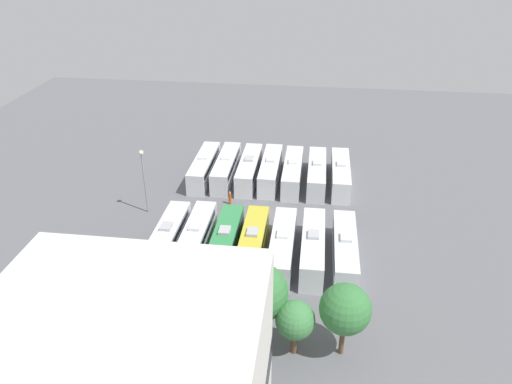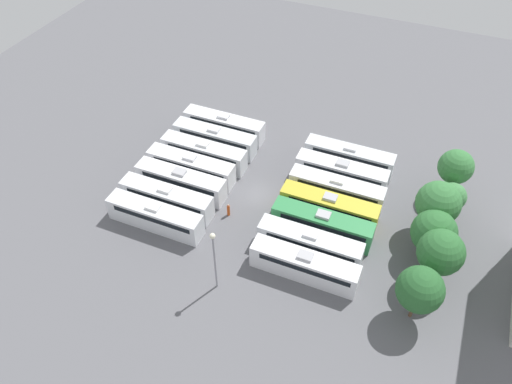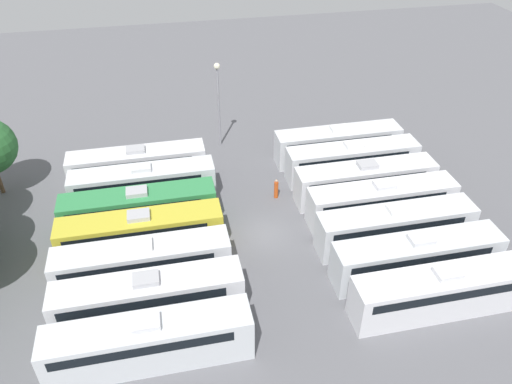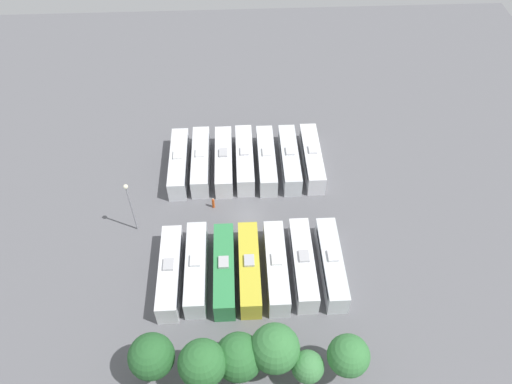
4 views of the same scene
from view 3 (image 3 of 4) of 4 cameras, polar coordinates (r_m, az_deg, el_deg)
The scene contains 17 objects.
ground_plane at distance 39.26m, azimuth 1.06°, elevation -4.84°, with size 114.04×114.04×0.00m, color slate.
bus_0 at distance 34.63m, azimuth 20.47°, elevation -10.54°, with size 2.47×11.95×3.46m.
bus_1 at distance 36.53m, azimuth 17.85°, elevation -7.05°, with size 2.47×11.95×3.46m.
bus_2 at distance 38.72m, azimuth 15.60°, elevation -3.80°, with size 2.47×11.95×3.46m.
bus_3 at distance 41.03m, azimuth 14.11°, elevation -1.03°, with size 2.47×11.95×3.46m.
bus_4 at distance 43.19m, azimuth 12.32°, elevation 1.28°, with size 2.47×11.95×3.46m.
bus_5 at distance 45.79m, azimuth 10.88°, elevation 3.60°, with size 2.47×11.95×3.46m.
bus_6 at distance 48.20m, azimuth 9.28°, elevation 5.51°, with size 2.47×11.95×3.46m.
bus_7 at distance 30.60m, azimuth -12.17°, elevation -16.33°, with size 2.47×11.95×3.46m.
bus_8 at distance 32.87m, azimuth -12.19°, elevation -11.67°, with size 2.47×11.95×3.46m.
bus_9 at distance 35.24m, azimuth -12.85°, elevation -7.86°, with size 2.47×11.95×3.46m.
bus_10 at distance 37.71m, azimuth -13.02°, elevation -4.53°, with size 2.47×11.95×3.46m.
bus_11 at distance 40.12m, azimuth -13.24°, elevation -1.82°, with size 2.47×11.95×3.46m.
bus_12 at distance 42.87m, azimuth -12.79°, elevation 0.92°, with size 2.47×11.95×3.46m.
bus_13 at distance 45.51m, azimuth -13.40°, elevation 3.02°, with size 2.47×11.95×3.46m.
worker_person at distance 42.68m, azimuth 2.32°, elevation 0.33°, with size 0.36×0.36×1.82m.
light_pole at distance 48.38m, azimuth -4.36°, elevation 11.36°, with size 0.60×0.60×8.56m.
Camera 3 is at (-29.17, 6.93, 25.34)m, focal length 35.00 mm.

